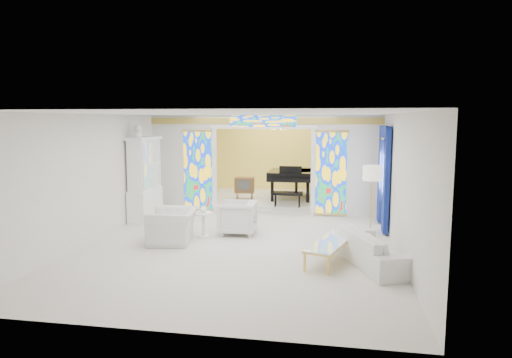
% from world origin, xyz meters
% --- Properties ---
extents(floor, '(12.00, 12.00, 0.00)m').
position_xyz_m(floor, '(0.00, 0.00, 0.00)').
color(floor, silver).
rests_on(floor, ground).
extents(ceiling, '(7.00, 12.00, 0.02)m').
position_xyz_m(ceiling, '(0.00, 0.00, 3.00)').
color(ceiling, white).
rests_on(ceiling, wall_back).
extents(wall_back, '(7.00, 0.02, 3.00)m').
position_xyz_m(wall_back, '(0.00, 6.00, 1.50)').
color(wall_back, silver).
rests_on(wall_back, floor).
extents(wall_front, '(7.00, 0.02, 3.00)m').
position_xyz_m(wall_front, '(0.00, -6.00, 1.50)').
color(wall_front, silver).
rests_on(wall_front, floor).
extents(wall_left, '(0.02, 12.00, 3.00)m').
position_xyz_m(wall_left, '(-3.50, 0.00, 1.50)').
color(wall_left, silver).
rests_on(wall_left, floor).
extents(wall_right, '(0.02, 12.00, 3.00)m').
position_xyz_m(wall_right, '(3.50, 0.00, 1.50)').
color(wall_right, silver).
rests_on(wall_right, floor).
extents(partition_wall, '(7.00, 0.22, 3.00)m').
position_xyz_m(partition_wall, '(0.00, 2.00, 1.65)').
color(partition_wall, silver).
rests_on(partition_wall, floor).
extents(stained_glass_left, '(0.90, 0.04, 2.40)m').
position_xyz_m(stained_glass_left, '(-2.03, 1.89, 1.30)').
color(stained_glass_left, gold).
rests_on(stained_glass_left, partition_wall).
extents(stained_glass_right, '(0.90, 0.04, 2.40)m').
position_xyz_m(stained_glass_right, '(2.03, 1.89, 1.30)').
color(stained_glass_right, gold).
rests_on(stained_glass_right, partition_wall).
extents(stained_glass_transom, '(2.00, 0.04, 0.34)m').
position_xyz_m(stained_glass_transom, '(0.00, 1.89, 2.82)').
color(stained_glass_transom, gold).
rests_on(stained_glass_transom, partition_wall).
extents(alcove_platform, '(6.80, 3.80, 0.18)m').
position_xyz_m(alcove_platform, '(0.00, 4.10, 0.09)').
color(alcove_platform, silver).
rests_on(alcove_platform, floor).
extents(gold_curtain_back, '(6.70, 0.10, 2.90)m').
position_xyz_m(gold_curtain_back, '(0.00, 5.88, 1.50)').
color(gold_curtain_back, '#F1D753').
rests_on(gold_curtain_back, wall_back).
extents(chandelier, '(0.48, 0.48, 0.30)m').
position_xyz_m(chandelier, '(0.20, 4.00, 2.55)').
color(chandelier, gold).
rests_on(chandelier, ceiling).
extents(blue_drapes, '(0.14, 1.85, 2.65)m').
position_xyz_m(blue_drapes, '(3.40, 0.70, 1.58)').
color(blue_drapes, navy).
rests_on(blue_drapes, wall_right).
extents(china_cabinet, '(0.56, 1.46, 2.72)m').
position_xyz_m(china_cabinet, '(-3.22, 0.60, 1.17)').
color(china_cabinet, white).
rests_on(china_cabinet, floor).
extents(armchair_left, '(1.21, 1.34, 0.78)m').
position_xyz_m(armchair_left, '(-1.58, -1.62, 0.39)').
color(armchair_left, white).
rests_on(armchair_left, floor).
extents(armchair_right, '(0.95, 0.92, 0.83)m').
position_xyz_m(armchair_right, '(-0.25, -0.57, 0.42)').
color(armchair_right, silver).
rests_on(armchair_right, floor).
extents(sofa, '(1.63, 2.44, 0.66)m').
position_xyz_m(sofa, '(2.95, -2.52, 0.33)').
color(sofa, white).
rests_on(sofa, floor).
extents(side_table, '(0.61, 0.61, 0.60)m').
position_xyz_m(side_table, '(-1.03, -0.97, 0.39)').
color(side_table, white).
rests_on(side_table, floor).
extents(vase, '(0.20, 0.20, 0.20)m').
position_xyz_m(vase, '(-1.03, -0.97, 0.70)').
color(vase, silver).
rests_on(vase, side_table).
extents(coffee_table, '(1.10, 1.95, 0.42)m').
position_xyz_m(coffee_table, '(2.09, -2.43, 0.38)').
color(coffee_table, white).
rests_on(coffee_table, floor).
extents(floor_lamp, '(0.56, 0.56, 1.80)m').
position_xyz_m(floor_lamp, '(3.00, -0.66, 1.53)').
color(floor_lamp, gold).
rests_on(floor_lamp, floor).
extents(grand_piano, '(1.86, 2.92, 1.17)m').
position_xyz_m(grand_piano, '(0.84, 3.97, 0.97)').
color(grand_piano, black).
rests_on(grand_piano, alcove_platform).
extents(tv_console, '(0.67, 0.48, 0.74)m').
position_xyz_m(tv_console, '(-0.87, 3.39, 0.66)').
color(tv_console, brown).
rests_on(tv_console, alcove_platform).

